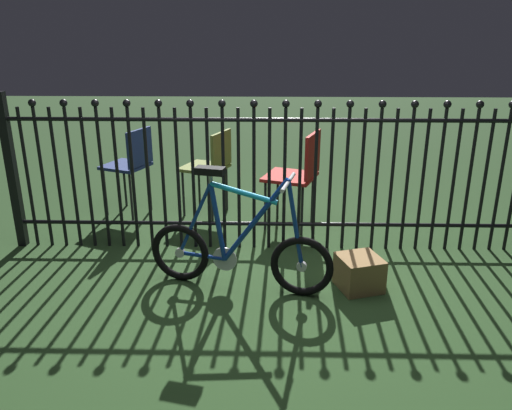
{
  "coord_description": "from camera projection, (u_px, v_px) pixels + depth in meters",
  "views": [
    {
      "loc": [
        -0.03,
        -3.35,
        1.82
      ],
      "look_at": [
        -0.11,
        0.2,
        0.55
      ],
      "focal_mm": 36.22,
      "sensor_mm": 36.0,
      "label": 1
    }
  ],
  "objects": [
    {
      "name": "ground_plane",
      "position": [
        271.0,
        285.0,
        3.76
      ],
      "size": [
        20.0,
        20.0,
        0.0
      ],
      "primitive_type": "plane",
      "color": "#243F1E"
    },
    {
      "name": "iron_fence",
      "position": [
        265.0,
        173.0,
        4.18
      ],
      "size": [
        4.33,
        0.07,
        1.3
      ],
      "color": "black",
      "rests_on": "ground"
    },
    {
      "name": "bicycle",
      "position": [
        239.0,
        250.0,
        3.65
      ],
      "size": [
        1.32,
        0.45,
        0.89
      ],
      "color": "black",
      "rests_on": "ground"
    },
    {
      "name": "chair_navy",
      "position": [
        132.0,
        161.0,
        4.99
      ],
      "size": [
        0.5,
        0.5,
        0.86
      ],
      "color": "black",
      "rests_on": "ground"
    },
    {
      "name": "chair_red",
      "position": [
        299.0,
        170.0,
        4.65
      ],
      "size": [
        0.56,
        0.56,
        0.9
      ],
      "color": "black",
      "rests_on": "ground"
    },
    {
      "name": "chair_olive",
      "position": [
        211.0,
        163.0,
        4.99
      ],
      "size": [
        0.51,
        0.51,
        0.84
      ],
      "color": "black",
      "rests_on": "ground"
    },
    {
      "name": "display_crate",
      "position": [
        359.0,
        273.0,
        3.69
      ],
      "size": [
        0.36,
        0.36,
        0.24
      ],
      "primitive_type": "cube",
      "rotation": [
        0.0,
        0.0,
        0.31
      ],
      "color": "olive",
      "rests_on": "ground"
    }
  ]
}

